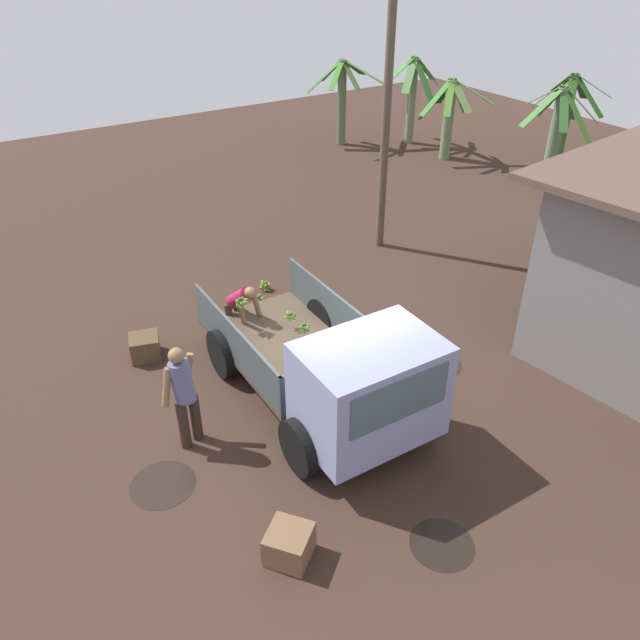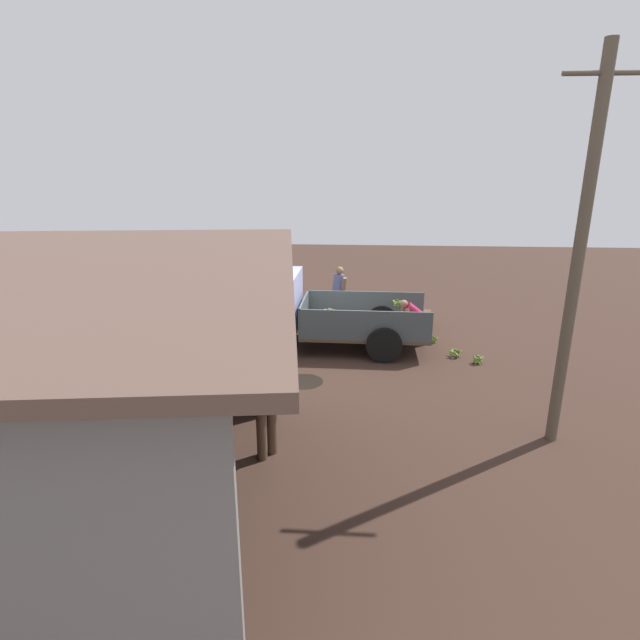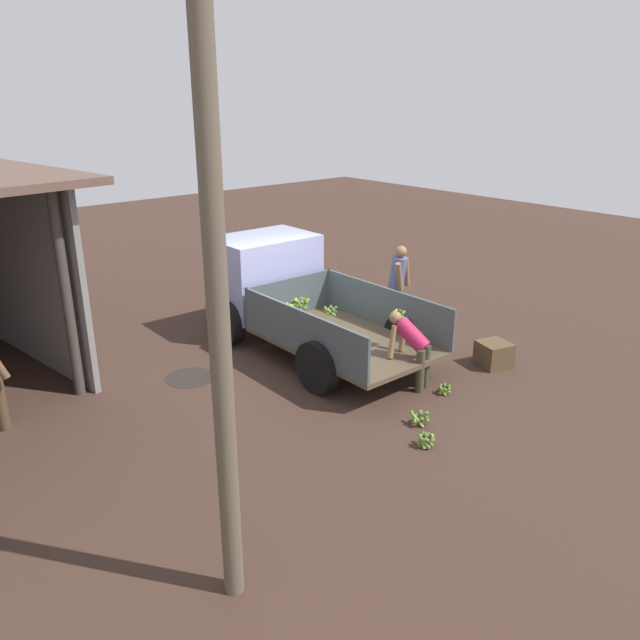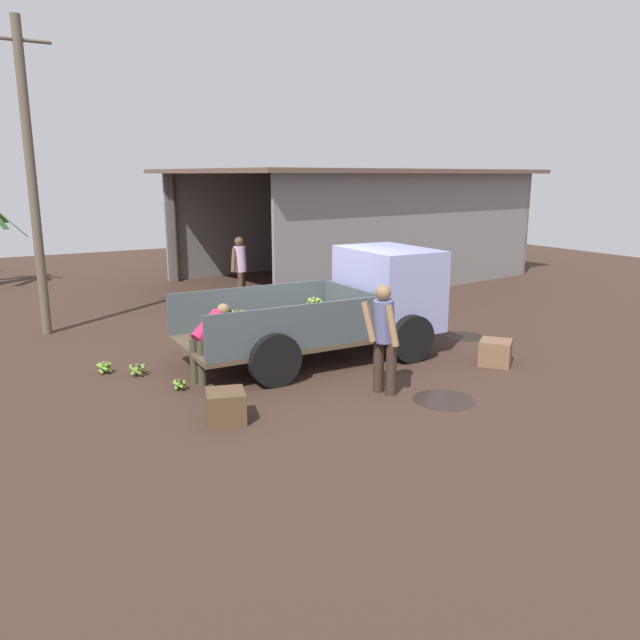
% 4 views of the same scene
% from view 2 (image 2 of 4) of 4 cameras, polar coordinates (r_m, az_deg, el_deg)
% --- Properties ---
extents(ground, '(36.00, 36.00, 0.00)m').
position_cam_2_polar(ground, '(12.64, 0.90, -3.53)').
color(ground, '#3B2820').
extents(mud_patch_0, '(0.92, 0.92, 0.01)m').
position_cam_2_polar(mud_patch_0, '(15.68, -0.12, 0.62)').
color(mud_patch_0, black).
rests_on(mud_patch_0, ground).
extents(mud_patch_1, '(0.82, 0.82, 0.01)m').
position_cam_2_polar(mud_patch_1, '(13.74, -12.83, -2.24)').
color(mud_patch_1, black).
rests_on(mud_patch_1, ground).
extents(mud_patch_2, '(0.83, 0.83, 0.01)m').
position_cam_2_polar(mud_patch_2, '(10.89, -1.83, -7.03)').
color(mud_patch_2, black).
rests_on(mud_patch_2, ground).
extents(cargo_truck, '(4.65, 2.30, 1.90)m').
position_cam_2_polar(cargo_truck, '(12.79, -3.08, 1.36)').
color(cargo_truck, brown).
rests_on(cargo_truck, ground).
extents(utility_pole, '(1.18, 0.19, 6.14)m').
position_cam_2_polar(utility_pole, '(8.64, 27.43, 6.45)').
color(utility_pole, brown).
rests_on(utility_pole, ground).
extents(person_foreground_visitor, '(0.50, 0.66, 1.67)m').
position_cam_2_polar(person_foreground_visitor, '(14.76, 2.08, 3.27)').
color(person_foreground_visitor, '#33261E').
rests_on(person_foreground_visitor, ground).
extents(person_worker_loading, '(0.72, 0.60, 1.22)m').
position_cam_2_polar(person_worker_loading, '(13.09, 10.78, 0.22)').
color(person_worker_loading, '#3C3A28').
rests_on(person_worker_loading, ground).
extents(person_bystander_near_shed, '(0.59, 0.63, 1.70)m').
position_cam_2_polar(person_bystander_near_shed, '(7.90, -6.09, -9.39)').
color(person_bystander_near_shed, '#4A3526').
rests_on(person_bystander_near_shed, ground).
extents(banana_bunch_on_ground_0, '(0.26, 0.27, 0.22)m').
position_cam_2_polar(banana_bunch_on_ground_0, '(12.37, 17.57, -4.29)').
color(banana_bunch_on_ground_0, brown).
rests_on(banana_bunch_on_ground_0, ground).
extents(banana_bunch_on_ground_1, '(0.23, 0.22, 0.18)m').
position_cam_2_polar(banana_bunch_on_ground_1, '(13.53, 12.83, -2.12)').
color(banana_bunch_on_ground_1, '#494230').
rests_on(banana_bunch_on_ground_1, ground).
extents(banana_bunch_on_ground_2, '(0.31, 0.31, 0.21)m').
position_cam_2_polar(banana_bunch_on_ground_2, '(12.63, 15.21, -3.58)').
color(banana_bunch_on_ground_2, '#4D4632').
rests_on(banana_bunch_on_ground_2, ground).
extents(wooden_crate_0, '(0.63, 0.63, 0.42)m').
position_cam_2_polar(wooden_crate_0, '(14.91, 11.48, 0.22)').
color(wooden_crate_0, brown).
rests_on(wooden_crate_0, ground).
extents(wooden_crate_1, '(0.73, 0.73, 0.43)m').
position_cam_2_polar(wooden_crate_1, '(15.02, -7.79, 0.55)').
color(wooden_crate_1, brown).
rests_on(wooden_crate_1, ground).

